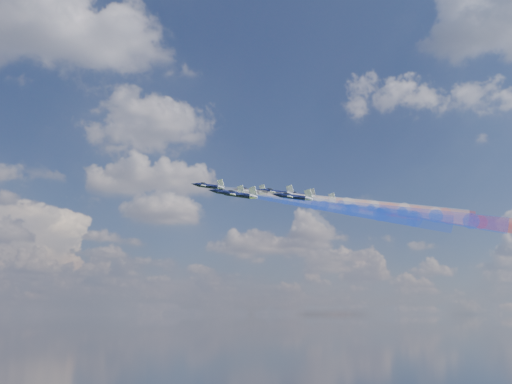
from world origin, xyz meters
name	(u,v)px	position (x,y,z in m)	size (l,w,h in m)	color
jet_lead	(209,186)	(1.26, 27.82, 168.38)	(9.80, 12.25, 3.27)	black
trail_lead	(295,198)	(21.38, 8.06, 162.21)	(4.08, 46.92, 4.08)	white
jet_inner_left	(228,193)	(3.39, 14.52, 163.71)	(9.80, 12.25, 3.27)	black
trail_inner_left	(324,206)	(23.52, -5.24, 157.54)	(4.08, 46.92, 4.08)	blue
jet_inner_right	(250,191)	(14.94, 28.49, 167.96)	(9.80, 12.25, 3.27)	black
trail_inner_right	(338,203)	(35.06, 8.73, 161.79)	(4.08, 46.92, 4.08)	red
jet_outer_left	(238,195)	(1.99, 0.06, 160.04)	(9.80, 12.25, 3.27)	black
trail_outer_left	(346,210)	(22.12, -19.69, 153.87)	(4.08, 46.92, 4.08)	blue
jet_center_third	(276,192)	(17.59, 13.00, 164.54)	(9.80, 12.25, 3.27)	black
trail_center_third	(375,205)	(37.71, -6.75, 158.37)	(4.08, 46.92, 4.08)	white
jet_outer_right	(300,195)	(30.46, 25.48, 167.21)	(9.80, 12.25, 3.27)	black
trail_outer_right	(390,207)	(50.59, 5.72, 161.04)	(4.08, 46.92, 4.08)	red
jet_rear_left	(293,197)	(17.47, 0.37, 160.62)	(9.80, 12.25, 3.27)	black
trail_rear_left	(403,212)	(37.59, -19.39, 154.45)	(4.08, 46.92, 4.08)	blue
jet_rear_right	(318,200)	(30.34, 11.77, 162.92)	(9.80, 12.25, 3.27)	black
trail_rear_right	(419,213)	(50.46, -7.99, 156.75)	(4.08, 46.92, 4.08)	red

